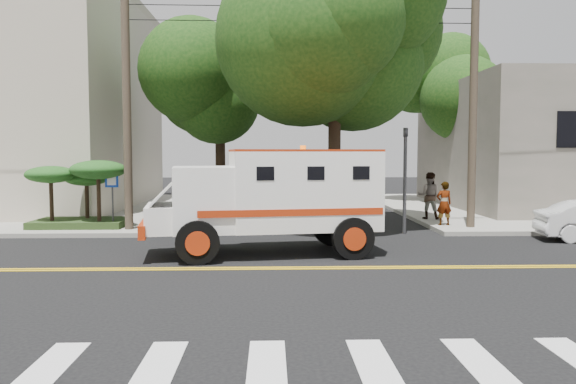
{
  "coord_description": "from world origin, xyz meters",
  "views": [
    {
      "loc": [
        -0.75,
        -13.23,
        2.76
      ],
      "look_at": [
        -0.24,
        3.29,
        1.6
      ],
      "focal_mm": 35.0,
      "sensor_mm": 36.0,
      "label": 1
    }
  ],
  "objects": [
    {
      "name": "tree_left",
      "position": [
        -2.68,
        11.79,
        5.73
      ],
      "size": [
        4.48,
        4.2,
        7.7
      ],
      "color": "black",
      "rests_on": "ground"
    },
    {
      "name": "tree_right",
      "position": [
        8.84,
        15.77,
        6.09
      ],
      "size": [
        4.8,
        4.5,
        8.2
      ],
      "color": "black",
      "rests_on": "ground"
    },
    {
      "name": "sidewalk_nw",
      "position": [
        -13.5,
        13.5,
        0.07
      ],
      "size": [
        17.0,
        17.0,
        0.15
      ],
      "primitive_type": "cube",
      "color": "gray",
      "rests_on": "ground"
    },
    {
      "name": "utility_pole_left",
      "position": [
        -5.6,
        6.0,
        4.5
      ],
      "size": [
        0.28,
        0.28,
        9.0
      ],
      "primitive_type": "cylinder",
      "color": "#382D23",
      "rests_on": "ground"
    },
    {
      "name": "palm_planter",
      "position": [
        -7.44,
        6.62,
        1.65
      ],
      "size": [
        3.52,
        2.63,
        2.36
      ],
      "color": "#1E3314",
      "rests_on": "sidewalk_nw"
    },
    {
      "name": "tree_main",
      "position": [
        1.94,
        6.21,
        7.2
      ],
      "size": [
        6.08,
        5.7,
        9.85
      ],
      "color": "black",
      "rests_on": "ground"
    },
    {
      "name": "traffic_signal",
      "position": [
        3.8,
        5.6,
        2.23
      ],
      "size": [
        0.15,
        0.18,
        3.6
      ],
      "color": "#3F3F42",
      "rests_on": "ground"
    },
    {
      "name": "sidewalk_ne",
      "position": [
        13.5,
        13.5,
        0.07
      ],
      "size": [
        17.0,
        17.0,
        0.15
      ],
      "primitive_type": "cube",
      "color": "gray",
      "rests_on": "ground"
    },
    {
      "name": "utility_pole_right",
      "position": [
        6.3,
        6.2,
        4.5
      ],
      "size": [
        0.28,
        0.28,
        9.0
      ],
      "primitive_type": "cylinder",
      "color": "#382D23",
      "rests_on": "ground"
    },
    {
      "name": "pedestrian_a",
      "position": [
        5.5,
        6.71,
        0.94
      ],
      "size": [
        0.61,
        0.43,
        1.58
      ],
      "primitive_type": "imported",
      "rotation": [
        0.0,
        0.0,
        3.24
      ],
      "color": "gray",
      "rests_on": "sidewalk_ne"
    },
    {
      "name": "pedestrian_b",
      "position": [
        5.5,
        8.63,
        1.07
      ],
      "size": [
        1.08,
        0.96,
        1.84
      ],
      "primitive_type": "imported",
      "rotation": [
        0.0,
        0.0,
        2.79
      ],
      "color": "gray",
      "rests_on": "sidewalk_ne"
    },
    {
      "name": "armored_truck",
      "position": [
        -0.67,
        1.95,
        1.62
      ],
      "size": [
        6.52,
        3.26,
        2.85
      ],
      "rotation": [
        0.0,
        0.0,
        0.15
      ],
      "color": "white",
      "rests_on": "ground"
    },
    {
      "name": "accessibility_sign",
      "position": [
        -6.2,
        6.17,
        1.37
      ],
      "size": [
        0.45,
        0.1,
        2.02
      ],
      "color": "#3F3F42",
      "rests_on": "ground"
    },
    {
      "name": "ground",
      "position": [
        0.0,
        0.0,
        0.0
      ],
      "size": [
        100.0,
        100.0,
        0.0
      ],
      "primitive_type": "plane",
      "color": "black",
      "rests_on": "ground"
    }
  ]
}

